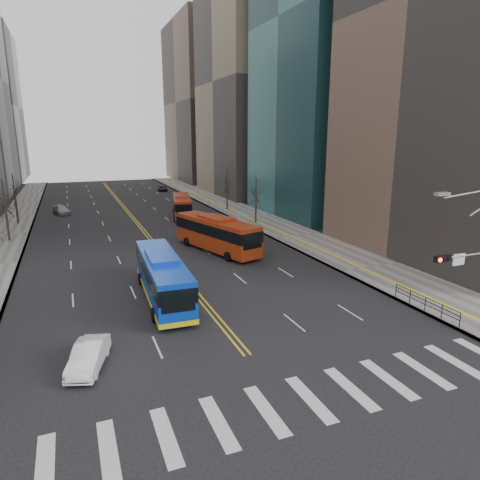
% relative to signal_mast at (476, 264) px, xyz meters
% --- Properties ---
extents(ground, '(220.00, 220.00, 0.00)m').
position_rel_signal_mast_xyz_m(ground, '(-13.77, -2.00, -4.86)').
color(ground, black).
extents(sidewalk_right, '(7.00, 130.00, 0.15)m').
position_rel_signal_mast_xyz_m(sidewalk_right, '(3.73, 43.00, -4.78)').
color(sidewalk_right, slate).
rests_on(sidewalk_right, ground).
extents(sidewalk_left, '(5.00, 130.00, 0.15)m').
position_rel_signal_mast_xyz_m(sidewalk_left, '(-30.27, 43.00, -4.78)').
color(sidewalk_left, slate).
rests_on(sidewalk_left, ground).
extents(crosswalk, '(26.70, 4.00, 0.01)m').
position_rel_signal_mast_xyz_m(crosswalk, '(-13.77, -2.00, -4.85)').
color(crosswalk, silver).
rests_on(crosswalk, ground).
extents(centerline, '(0.55, 100.00, 0.01)m').
position_rel_signal_mast_xyz_m(centerline, '(-13.77, 53.00, -4.85)').
color(centerline, gold).
rests_on(centerline, ground).
extents(office_towers, '(83.00, 134.00, 58.00)m').
position_rel_signal_mast_xyz_m(office_towers, '(-13.64, 66.51, 19.07)').
color(office_towers, gray).
rests_on(office_towers, ground).
extents(signal_mast, '(5.37, 0.37, 9.39)m').
position_rel_signal_mast_xyz_m(signal_mast, '(0.00, 0.00, 0.00)').
color(signal_mast, gray).
rests_on(signal_mast, ground).
extents(pedestrian_railing, '(0.06, 6.06, 1.02)m').
position_rel_signal_mast_xyz_m(pedestrian_railing, '(0.53, 4.00, -4.03)').
color(pedestrian_railing, black).
rests_on(pedestrian_railing, sidewalk_right).
extents(street_trees, '(35.20, 47.20, 7.60)m').
position_rel_signal_mast_xyz_m(street_trees, '(-20.94, 32.55, 0.02)').
color(street_trees, black).
rests_on(street_trees, ground).
extents(blue_bus, '(3.31, 12.61, 3.63)m').
position_rel_signal_mast_xyz_m(blue_bus, '(-16.45, 13.66, -2.95)').
color(blue_bus, '#0D3CC6').
rests_on(blue_bus, ground).
extents(red_bus_near, '(6.26, 12.63, 3.88)m').
position_rel_signal_mast_xyz_m(red_bus_near, '(-7.99, 25.59, -2.70)').
color(red_bus_near, '#AA3212').
rests_on(red_bus_near, ground).
extents(red_bus_far, '(4.74, 11.19, 3.47)m').
position_rel_signal_mast_xyz_m(red_bus_far, '(-6.45, 46.81, -2.93)').
color(red_bus_far, '#AA3212').
rests_on(red_bus_far, ground).
extents(car_white, '(2.74, 4.53, 1.41)m').
position_rel_signal_mast_xyz_m(car_white, '(-22.40, 5.04, -4.15)').
color(car_white, white).
rests_on(car_white, ground).
extents(car_dark_mid, '(2.72, 4.03, 1.27)m').
position_rel_signal_mast_xyz_m(car_dark_mid, '(-5.52, 33.07, -4.22)').
color(car_dark_mid, black).
rests_on(car_dark_mid, ground).
extents(car_silver, '(3.10, 4.92, 1.33)m').
position_rel_signal_mast_xyz_m(car_silver, '(-24.02, 56.36, -4.19)').
color(car_silver, gray).
rests_on(car_silver, ground).
extents(car_dark_far, '(2.48, 4.50, 1.19)m').
position_rel_signal_mast_xyz_m(car_dark_far, '(-2.65, 79.77, -4.26)').
color(car_dark_far, black).
rests_on(car_dark_far, ground).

